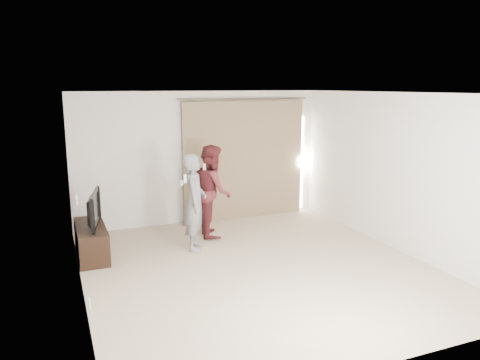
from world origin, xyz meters
The scene contains 10 objects.
floor centered at (0.00, 0.00, 0.00)m, with size 5.50×5.50×0.00m, color #C9B496.
wall_back centered at (0.00, 2.75, 1.30)m, with size 5.00×0.04×2.60m, color silver.
wall_left centered at (-2.50, 0.00, 1.30)m, with size 0.04×5.50×2.60m.
ceiling centered at (0.00, 0.00, 2.60)m, with size 5.00×5.50×0.01m, color white.
curtain centered at (0.91, 2.68, 1.20)m, with size 2.80×0.11×2.46m.
tv_console centered at (-2.27, 1.50, 0.25)m, with size 0.45×1.29×0.50m, color black.
tv centered at (-2.27, 1.50, 0.78)m, with size 0.97×0.13×0.56m, color black.
scratching_post centered at (-2.10, 1.96, 0.17)m, with size 0.32×0.32×0.43m.
person_man centered at (-0.62, 1.19, 0.81)m, with size 0.57×0.69×1.61m.
person_woman centered at (-0.10, 1.78, 0.83)m, with size 0.78×0.92×1.67m.
Camera 1 is at (-2.76, -6.05, 2.70)m, focal length 35.00 mm.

